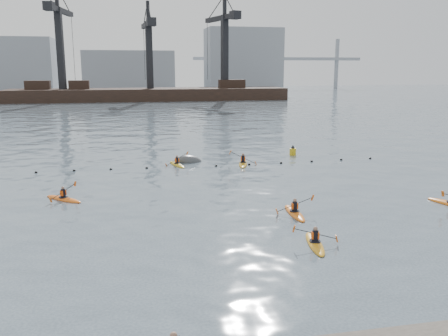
{
  "coord_description": "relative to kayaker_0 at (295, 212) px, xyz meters",
  "views": [
    {
      "loc": [
        -6.54,
        -17.68,
        8.48
      ],
      "look_at": [
        -1.12,
        8.52,
        2.8
      ],
      "focal_mm": 38.0,
      "sensor_mm": 36.0,
      "label": 1
    }
  ],
  "objects": [
    {
      "name": "kayaker_1",
      "position": [
        -0.74,
        -4.92,
        -0.0
      ],
      "size": [
        2.23,
        3.36,
        1.13
      ],
      "rotation": [
        0.0,
        0.0,
        -0.19
      ],
      "color": "orange",
      "rests_on": "ground"
    },
    {
      "name": "kayaker_2",
      "position": [
        -13.76,
        5.98,
        -0.01
      ],
      "size": [
        2.76,
        2.66,
        1.15
      ],
      "rotation": [
        0.0,
        0.0,
        0.81
      ],
      "color": "orange",
      "rests_on": "ground"
    },
    {
      "name": "nav_buoy",
      "position": [
        6.47,
        18.35,
        0.25
      ],
      "size": [
        0.64,
        0.64,
        1.16
      ],
      "color": "#B98712",
      "rests_on": "ground"
    },
    {
      "name": "kayaker_0",
      "position": [
        0.0,
        0.0,
        0.0
      ],
      "size": [
        2.33,
        3.4,
        1.25
      ],
      "rotation": [
        0.0,
        0.0,
        -0.05
      ],
      "color": "orange",
      "rests_on": "ground"
    },
    {
      "name": "barge_pier",
      "position": [
        -3.2,
        102.24,
        1.79
      ],
      "size": [
        72.0,
        19.3,
        29.5
      ],
      "color": "black",
      "rests_on": "ground"
    },
    {
      "name": "kayaker_5",
      "position": [
        -5.28,
        15.71,
        -0.01
      ],
      "size": [
        2.15,
        3.19,
        1.27
      ],
      "rotation": [
        0.0,
        0.0,
        0.27
      ],
      "color": "gold",
      "rests_on": "ground"
    },
    {
      "name": "mooring_buoy",
      "position": [
        -3.95,
        17.04,
        -0.1
      ],
      "size": [
        2.83,
        1.89,
        1.68
      ],
      "primitive_type": "ellipsoid",
      "rotation": [
        0.0,
        0.21,
        0.19
      ],
      "color": "#424547",
      "rests_on": "ground"
    },
    {
      "name": "float_line",
      "position": [
        -3.48,
        14.78,
        -0.07
      ],
      "size": [
        33.24,
        0.73,
        0.24
      ],
      "color": "black",
      "rests_on": "ground"
    },
    {
      "name": "ground",
      "position": [
        -2.98,
        -7.75,
        -0.1
      ],
      "size": [
        400.0,
        400.0,
        0.0
      ],
      "primitive_type": "plane",
      "color": "#3C4957",
      "rests_on": "ground"
    },
    {
      "name": "kayaker_3",
      "position": [
        0.54,
        14.86,
        0.01
      ],
      "size": [
        2.46,
        3.65,
        1.42
      ],
      "rotation": [
        0.0,
        0.0,
        -0.26
      ],
      "color": "#C78F17",
      "rests_on": "ground"
    },
    {
      "name": "skyline",
      "position": [
        -0.75,
        142.52,
        9.14
      ],
      "size": [
        141.0,
        28.0,
        22.0
      ],
      "color": "gray",
      "rests_on": "ground"
    }
  ]
}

